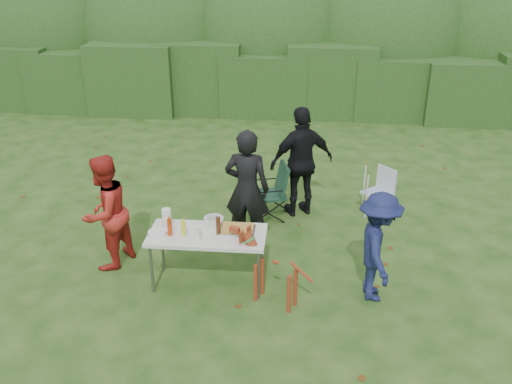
# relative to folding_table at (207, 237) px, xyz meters

# --- Properties ---
(ground) EXTENTS (80.00, 80.00, 0.00)m
(ground) POSITION_rel_folding_table_xyz_m (0.12, -0.06, -0.69)
(ground) COLOR #1E4211
(hedge_row) EXTENTS (22.00, 1.40, 1.70)m
(hedge_row) POSITION_rel_folding_table_xyz_m (0.12, 7.94, 0.16)
(hedge_row) COLOR #23471C
(hedge_row) RESTS_ON ground
(shrub_backdrop) EXTENTS (20.00, 2.60, 3.20)m
(shrub_backdrop) POSITION_rel_folding_table_xyz_m (0.12, 9.54, 0.91)
(shrub_backdrop) COLOR #3D6628
(shrub_backdrop) RESTS_ON ground
(folding_table) EXTENTS (1.50, 0.70, 0.74)m
(folding_table) POSITION_rel_folding_table_xyz_m (0.00, 0.00, 0.00)
(folding_table) COLOR silver
(folding_table) RESTS_ON ground
(person_cook) EXTENTS (0.69, 0.50, 1.79)m
(person_cook) POSITION_rel_folding_table_xyz_m (0.40, 1.08, 0.21)
(person_cook) COLOR black
(person_cook) RESTS_ON ground
(person_red_jacket) EXTENTS (0.85, 0.95, 1.61)m
(person_red_jacket) POSITION_rel_folding_table_xyz_m (-1.44, 0.33, 0.12)
(person_red_jacket) COLOR #B42620
(person_red_jacket) RESTS_ON ground
(person_black_puffy) EXTENTS (1.15, 0.85, 1.82)m
(person_black_puffy) POSITION_rel_folding_table_xyz_m (1.16, 2.17, 0.22)
(person_black_puffy) COLOR black
(person_black_puffy) RESTS_ON ground
(child) EXTENTS (0.58, 0.95, 1.43)m
(child) POSITION_rel_folding_table_xyz_m (2.14, -0.10, 0.03)
(child) COLOR #171F4F
(child) RESTS_ON ground
(dog) EXTENTS (1.01, 0.75, 0.90)m
(dog) POSITION_rel_folding_table_xyz_m (0.90, -0.36, -0.24)
(dog) COLOR maroon
(dog) RESTS_ON ground
(camping_chair) EXTENTS (0.72, 0.72, 0.93)m
(camping_chair) POSITION_rel_folding_table_xyz_m (0.66, 1.95, -0.22)
(camping_chair) COLOR #1B3D2C
(camping_chair) RESTS_ON ground
(lawn_chair) EXTENTS (0.65, 0.65, 0.78)m
(lawn_chair) POSITION_rel_folding_table_xyz_m (2.42, 2.29, -0.30)
(lawn_chair) COLOR #4376B4
(lawn_chair) RESTS_ON ground
(food_tray) EXTENTS (0.45, 0.30, 0.02)m
(food_tray) POSITION_rel_folding_table_xyz_m (0.38, 0.11, 0.06)
(food_tray) COLOR #B7B7BA
(food_tray) RESTS_ON folding_table
(focaccia_bread) EXTENTS (0.40, 0.26, 0.04)m
(focaccia_bread) POSITION_rel_folding_table_xyz_m (0.38, 0.11, 0.09)
(focaccia_bread) COLOR gold
(focaccia_bread) RESTS_ON food_tray
(mustard_bottle) EXTENTS (0.06, 0.06, 0.20)m
(mustard_bottle) POSITION_rel_folding_table_xyz_m (-0.29, -0.07, 0.15)
(mustard_bottle) COLOR yellow
(mustard_bottle) RESTS_ON folding_table
(ketchup_bottle) EXTENTS (0.06, 0.06, 0.22)m
(ketchup_bottle) POSITION_rel_folding_table_xyz_m (-0.46, -0.08, 0.16)
(ketchup_bottle) COLOR #B5350B
(ketchup_bottle) RESTS_ON folding_table
(beer_bottle) EXTENTS (0.06, 0.06, 0.24)m
(beer_bottle) POSITION_rel_folding_table_xyz_m (0.15, 0.00, 0.17)
(beer_bottle) COLOR #47230F
(beer_bottle) RESTS_ON folding_table
(paper_towel_roll) EXTENTS (0.12, 0.12, 0.26)m
(paper_towel_roll) POSITION_rel_folding_table_xyz_m (-0.55, 0.12, 0.18)
(paper_towel_roll) COLOR white
(paper_towel_roll) RESTS_ON folding_table
(cup_stack) EXTENTS (0.08, 0.08, 0.18)m
(cup_stack) POSITION_rel_folding_table_xyz_m (-0.09, -0.16, 0.14)
(cup_stack) COLOR white
(cup_stack) RESTS_ON folding_table
(pasta_bowl) EXTENTS (0.26, 0.26, 0.10)m
(pasta_bowl) POSITION_rel_folding_table_xyz_m (0.04, 0.25, 0.10)
(pasta_bowl) COLOR silver
(pasta_bowl) RESTS_ON folding_table
(plate_stack) EXTENTS (0.24, 0.24, 0.05)m
(plate_stack) POSITION_rel_folding_table_xyz_m (-0.62, -0.09, 0.08)
(plate_stack) COLOR white
(plate_stack) RESTS_ON folding_table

